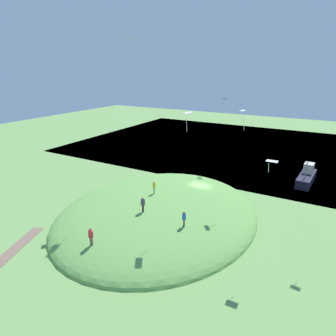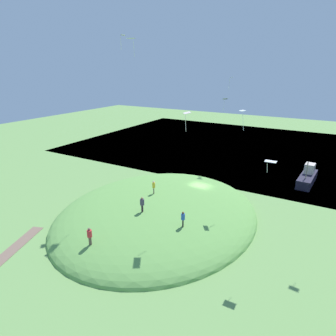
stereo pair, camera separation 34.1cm
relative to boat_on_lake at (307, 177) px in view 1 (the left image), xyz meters
name	(u,v)px [view 1 (the left image)]	position (x,y,z in m)	size (l,w,h in m)	color
ground_plane	(200,198)	(13.50, -12.47, -0.96)	(160.00, 160.00, 0.00)	#69964F
lake_water	(254,149)	(-17.50, -12.47, -1.16)	(51.33, 80.00, 0.40)	#305E7E
grass_hill	(159,214)	(20.54, -15.05, -0.96)	(27.76, 23.63, 4.60)	#649D4B
boat_on_lake	(307,177)	(0.00, 0.00, 0.00)	(7.36, 2.53, 4.08)	black
person_near_shore	(154,186)	(19.86, -16.11, 2.42)	(0.50, 0.50, 1.72)	brown
person_with_child	(143,203)	(24.47, -14.66, 2.35)	(0.58, 0.58, 1.78)	black
person_on_hilltop	(184,217)	(24.62, -9.54, 2.03)	(0.55, 0.55, 1.71)	black
person_watching_kites	(91,235)	(31.22, -15.98, 1.61)	(0.63, 0.63, 1.78)	brown
kite_0	(188,114)	(23.51, -9.90, 12.28)	(1.15, 1.09, 1.93)	white
kite_2	(224,100)	(3.56, -13.14, 11.64)	(0.97, 0.94, 2.22)	white
kite_3	(123,36)	(19.51, -20.18, 19.75)	(0.83, 0.82, 1.56)	silver
kite_4	(230,79)	(0.40, -13.41, 14.75)	(0.84, 0.64, 2.07)	silver
kite_5	(243,112)	(16.46, -6.63, 11.76)	(0.92, 0.90, 2.19)	white
kite_6	(272,162)	(24.09, -1.85, 9.03)	(0.66, 0.93, 1.07)	silver
kite_7	(132,39)	(20.47, -18.25, 19.26)	(0.68, 0.95, 1.91)	silver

